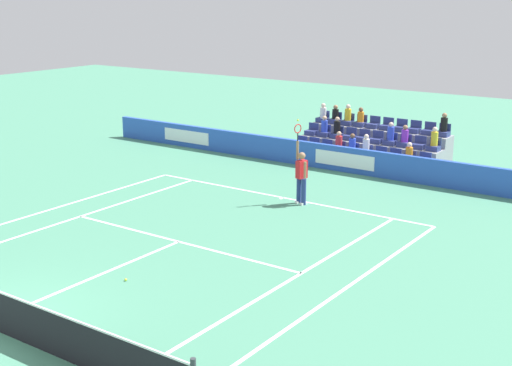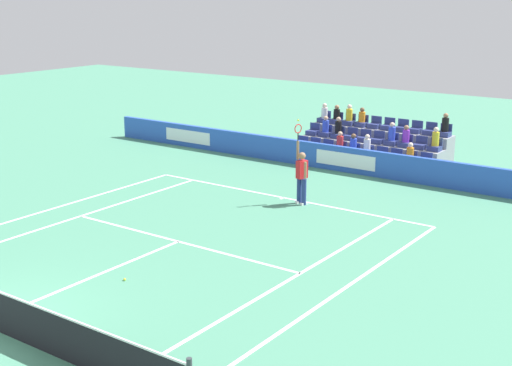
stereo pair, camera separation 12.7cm
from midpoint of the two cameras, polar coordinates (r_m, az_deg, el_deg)
line_baseline at (r=24.78m, az=2.04°, el=-1.17°), size 10.97×0.10×0.01m
line_service at (r=20.62m, az=-6.36°, el=-4.66°), size 8.23×0.10×0.01m
line_centre_service at (r=18.51m, az=-12.96°, el=-7.31°), size 0.10×6.40×0.01m
line_singles_sideline_left at (r=23.14m, az=-14.80°, el=-2.86°), size 0.10×11.89×0.01m
line_singles_sideline_right at (r=17.96m, az=2.66°, el=-7.64°), size 0.10×11.89×0.01m
line_doubles_sideline_left at (r=24.17m, az=-16.91°, el=-2.25°), size 0.10×11.89×0.01m
line_doubles_sideline_right at (r=17.32m, az=6.53°, el=-8.61°), size 0.10×11.89×0.01m
line_centre_mark at (r=24.70m, az=1.91°, el=-1.22°), size 0.10×0.20×0.01m
sponsor_barrier at (r=28.41m, az=7.02°, el=1.88°), size 24.43×0.22×1.00m
tennis_player at (r=23.83m, az=3.48°, el=0.62°), size 0.51×0.42×2.85m
stadium_stand at (r=30.41m, az=9.09°, el=2.80°), size 6.20×2.85×2.21m
loose_tennis_ball at (r=18.12m, az=-10.54°, el=-7.58°), size 0.07×0.07×0.07m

